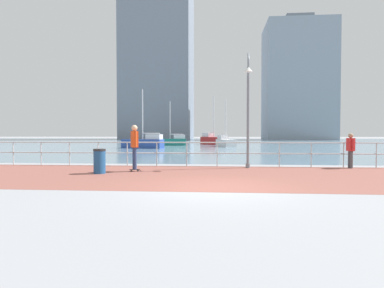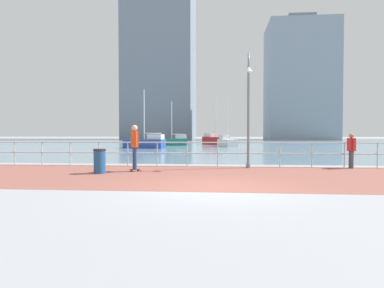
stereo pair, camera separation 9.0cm
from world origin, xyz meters
name	(u,v)px [view 1 (the left image)]	position (x,y,z in m)	size (l,w,h in m)	color
ground	(219,144)	(0.00, 40.00, 0.00)	(220.00, 220.00, 0.00)	gray
brick_paving	(216,176)	(0.00, 2.83, 0.00)	(28.00, 6.91, 0.01)	brown
harbor_water	(219,142)	(0.00, 51.28, 0.00)	(180.00, 88.00, 0.00)	slate
waterfront_railing	(217,150)	(0.00, 6.28, 0.77)	(25.25, 0.06, 1.12)	#B2BCC1
lamppost	(248,104)	(1.33, 5.51, 2.76)	(0.36, 0.82, 4.99)	slate
skateboarder	(135,143)	(-3.24, 3.90, 1.12)	(0.41, 0.53, 1.84)	black
bystander	(351,148)	(5.77, 5.93, 0.88)	(0.28, 0.56, 1.51)	#4C4C51
trash_bin	(100,161)	(-4.38, 3.10, 0.47)	(0.46, 0.46, 0.93)	navy
sailboat_blue	(225,142)	(0.73, 30.06, 0.53)	(2.34, 4.10, 5.51)	white
sailboat_red	(144,143)	(-7.67, 25.06, 0.58)	(4.48, 2.24, 6.04)	#284799
sailboat_gray	(213,140)	(-0.86, 38.29, 0.65)	(3.93, 4.83, 6.77)	#B21E1E
sailboat_navy	(171,141)	(-6.06, 33.39, 0.53)	(4.10, 1.70, 5.59)	#197266
tower_concrete	(158,57)	(-16.40, 81.17, 22.01)	(17.74, 17.09, 45.69)	slate
tower_brick	(298,82)	(19.12, 76.43, 14.25)	(15.99, 13.69, 30.16)	#8493A3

